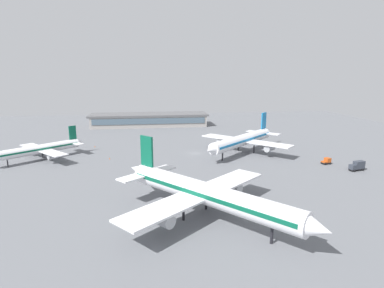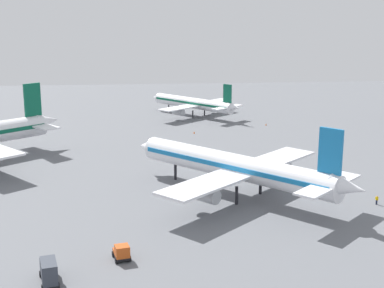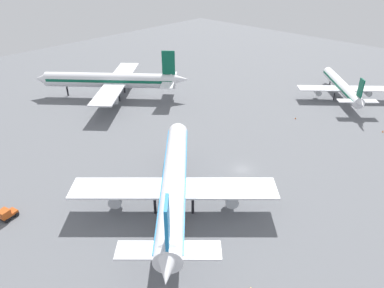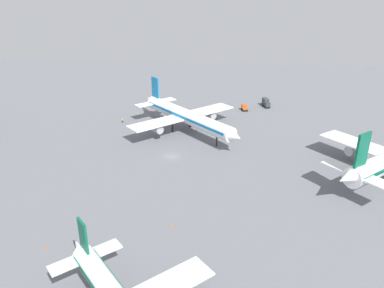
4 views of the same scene
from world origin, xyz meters
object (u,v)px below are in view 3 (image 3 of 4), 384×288
Objects in this scene: airplane_at_gate at (112,80)px; safety_cone_near_gate at (296,118)px; airplane_taxiing at (342,86)px; baggage_tug at (7,214)px; airplane_distant at (174,182)px; safety_cone_mid_apron at (383,131)px.

airplane_at_gate reaches higher than safety_cone_near_gate.
airplane_at_gate is 80.23m from airplane_taxiing.
airplane_at_gate reaches higher than baggage_tug.
baggage_tug is 82.37m from safety_cone_near_gate.
airplane_distant is at bearing -177.57° from safety_cone_near_gate.
safety_cone_near_gate is 1.00× the size of safety_cone_mid_apron.
airplane_taxiing is 52.05× the size of safety_cone_near_gate.
safety_cone_mid_apron is at bearing 142.52° from baggage_tug.
airplane_distant is 67.95× the size of safety_cone_mid_apron.
airplane_taxiing reaches higher than safety_cone_near_gate.
safety_cone_near_gate is (80.29, -18.41, -0.86)m from baggage_tug.
safety_cone_mid_apron is at bearing 164.70° from airplane_at_gate.
baggage_tug is at bearing 97.86° from airplane_distant.
airplane_taxiing reaches higher than safety_cone_mid_apron.
airplane_distant reaches higher than baggage_tug.
airplane_distant reaches higher than safety_cone_near_gate.
airplane_at_gate is 87.64m from safety_cone_mid_apron.
baggage_tug is (-52.61, -38.12, -4.88)m from airplane_at_gate.
airplane_at_gate is 64.70m from airplane_distant.
safety_cone_near_gate is (27.67, -56.53, -5.74)m from airplane_at_gate.
airplane_at_gate is at bearing 90.90° from airplane_taxiing.
safety_cone_near_gate is (-26.50, 2.62, -3.95)m from airplane_taxiing.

